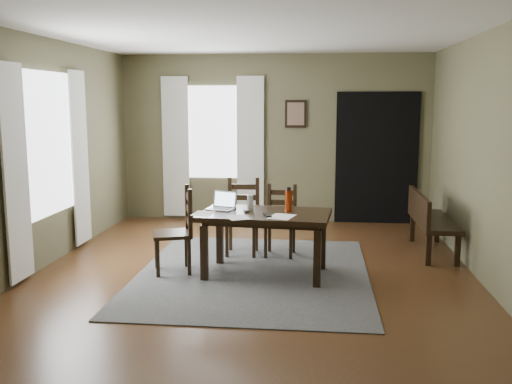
# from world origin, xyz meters

# --- Properties ---
(ground) EXTENTS (5.00, 6.00, 0.01)m
(ground) POSITION_xyz_m (0.00, 0.00, -0.01)
(ground) COLOR #492C16
(room_shell) EXTENTS (5.02, 6.02, 2.71)m
(room_shell) POSITION_xyz_m (0.00, 0.00, 1.80)
(room_shell) COLOR brown
(room_shell) RESTS_ON ground
(rug) EXTENTS (2.60, 3.20, 0.01)m
(rug) POSITION_xyz_m (0.00, 0.00, 0.01)
(rug) COLOR #424242
(rug) RESTS_ON ground
(dining_table) EXTENTS (1.49, 0.98, 0.71)m
(dining_table) POSITION_xyz_m (0.14, -0.03, 0.64)
(dining_table) COLOR black
(dining_table) RESTS_ON rug
(chair_end) EXTENTS (0.54, 0.54, 0.98)m
(chair_end) POSITION_xyz_m (-0.87, -0.03, 0.48)
(chair_end) COLOR black
(chair_end) RESTS_ON rug
(chair_back_left) EXTENTS (0.43, 0.43, 0.96)m
(chair_back_left) POSITION_xyz_m (-0.24, 0.86, 0.47)
(chair_back_left) COLOR black
(chair_back_left) RESTS_ON rug
(chair_back_right) EXTENTS (0.42, 0.42, 0.89)m
(chair_back_right) POSITION_xyz_m (0.26, 0.84, 0.44)
(chair_back_right) COLOR black
(chair_back_right) RESTS_ON rug
(bench) EXTENTS (0.45, 1.39, 0.79)m
(bench) POSITION_xyz_m (2.15, 1.16, 0.47)
(bench) COLOR black
(bench) RESTS_ON ground
(laptop) EXTENTS (0.36, 0.32, 0.20)m
(laptop) POSITION_xyz_m (-0.37, 0.12, 0.78)
(laptop) COLOR #B7B7BC
(laptop) RESTS_ON dining_table
(computer_mouse) EXTENTS (0.08, 0.10, 0.03)m
(computer_mouse) POSITION_xyz_m (-0.07, -0.04, 0.74)
(computer_mouse) COLOR #3F3F42
(computer_mouse) RESTS_ON dining_table
(tv_remote) EXTENTS (0.11, 0.20, 0.02)m
(tv_remote) POSITION_xyz_m (0.18, -0.22, 0.73)
(tv_remote) COLOR black
(tv_remote) RESTS_ON dining_table
(drinking_glass) EXTENTS (0.09, 0.09, 0.16)m
(drinking_glass) POSITION_xyz_m (-0.06, 0.19, 0.80)
(drinking_glass) COLOR silver
(drinking_glass) RESTS_ON dining_table
(water_bottle) EXTENTS (0.10, 0.10, 0.27)m
(water_bottle) POSITION_xyz_m (0.39, 0.07, 0.85)
(water_bottle) COLOR #A22D0C
(water_bottle) RESTS_ON dining_table
(paper_a) EXTENTS (0.24, 0.30, 0.00)m
(paper_a) POSITION_xyz_m (-0.54, -0.17, 0.73)
(paper_a) COLOR white
(paper_a) RESTS_ON dining_table
(paper_b) EXTENTS (0.32, 0.37, 0.00)m
(paper_b) POSITION_xyz_m (0.34, -0.25, 0.73)
(paper_b) COLOR white
(paper_b) RESTS_ON dining_table
(paper_e) EXTENTS (0.31, 0.34, 0.00)m
(paper_e) POSITION_xyz_m (-0.13, -0.34, 0.73)
(paper_e) COLOR white
(paper_e) RESTS_ON dining_table
(window_left) EXTENTS (0.01, 1.30, 1.70)m
(window_left) POSITION_xyz_m (-2.47, 0.20, 1.45)
(window_left) COLOR white
(window_left) RESTS_ON ground
(window_back) EXTENTS (1.00, 0.01, 1.50)m
(window_back) POSITION_xyz_m (-1.00, 2.97, 1.45)
(window_back) COLOR white
(window_back) RESTS_ON ground
(curtain_left_near) EXTENTS (0.03, 0.48, 2.30)m
(curtain_left_near) POSITION_xyz_m (-2.44, -0.62, 1.20)
(curtain_left_near) COLOR silver
(curtain_left_near) RESTS_ON ground
(curtain_left_far) EXTENTS (0.03, 0.48, 2.30)m
(curtain_left_far) POSITION_xyz_m (-2.44, 1.02, 1.20)
(curtain_left_far) COLOR silver
(curtain_left_far) RESTS_ON ground
(curtain_back_left) EXTENTS (0.44, 0.03, 2.30)m
(curtain_back_left) POSITION_xyz_m (-1.62, 2.94, 1.20)
(curtain_back_left) COLOR silver
(curtain_back_left) RESTS_ON ground
(curtain_back_right) EXTENTS (0.44, 0.03, 2.30)m
(curtain_back_right) POSITION_xyz_m (-0.38, 2.94, 1.20)
(curtain_back_right) COLOR silver
(curtain_back_right) RESTS_ON ground
(framed_picture) EXTENTS (0.34, 0.03, 0.44)m
(framed_picture) POSITION_xyz_m (0.35, 2.97, 1.75)
(framed_picture) COLOR black
(framed_picture) RESTS_ON ground
(doorway_back) EXTENTS (1.30, 0.03, 2.10)m
(doorway_back) POSITION_xyz_m (1.65, 2.97, 1.05)
(doorway_back) COLOR black
(doorway_back) RESTS_ON ground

